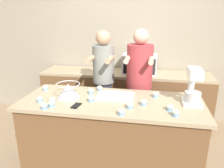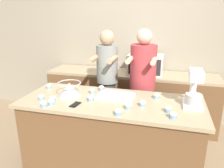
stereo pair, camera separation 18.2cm
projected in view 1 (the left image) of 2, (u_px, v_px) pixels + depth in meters
name	position (u px, v px, depth m)	size (l,w,h in m)	color
ground_plane	(111.00, 167.00, 2.74)	(16.00, 16.00, 0.00)	#937A5B
back_wall	(128.00, 43.00, 3.84)	(10.00, 0.06, 2.70)	gray
island_counter	(111.00, 135.00, 2.60)	(2.05, 0.83, 0.91)	brown
back_counter	(125.00, 97.00, 3.79)	(2.80, 0.60, 0.90)	brown
person_left	(104.00, 84.00, 3.14)	(0.32, 0.49, 1.63)	#33384C
person_right	(139.00, 86.00, 3.06)	(0.36, 0.52, 1.66)	#232328
stand_mixer	(193.00, 88.00, 2.33)	(0.20, 0.30, 0.39)	white
mixing_bowl	(68.00, 90.00, 2.52)	(0.28, 0.28, 0.17)	#BCBCC1
baking_tray	(115.00, 96.00, 2.54)	(0.43, 0.30, 0.04)	#BCBCC1
microwave_oven	(139.00, 64.00, 3.56)	(0.56, 0.39, 0.31)	silver
cell_phone	(76.00, 106.00, 2.30)	(0.09, 0.15, 0.01)	black
cupcake_0	(45.00, 88.00, 2.77)	(0.07, 0.07, 0.06)	#759EC6
cupcake_1	(100.00, 88.00, 2.76)	(0.07, 0.07, 0.06)	#759EC6
cupcake_2	(156.00, 95.00, 2.54)	(0.07, 0.07, 0.06)	#759EC6
cupcake_3	(121.00, 112.00, 2.10)	(0.07, 0.07, 0.06)	#759EC6
cupcake_4	(170.00, 107.00, 2.19)	(0.07, 0.07, 0.06)	#759EC6
cupcake_5	(51.00, 104.00, 2.28)	(0.07, 0.07, 0.06)	#759EC6
cupcake_6	(44.00, 106.00, 2.23)	(0.07, 0.07, 0.06)	#759EC6
cupcake_7	(91.00, 91.00, 2.65)	(0.07, 0.07, 0.06)	#759EC6
cupcake_8	(52.00, 100.00, 2.37)	(0.07, 0.07, 0.06)	#759EC6
cupcake_9	(144.00, 102.00, 2.32)	(0.07, 0.07, 0.06)	#759EC6
cupcake_10	(91.00, 99.00, 2.42)	(0.07, 0.07, 0.06)	#759EC6
cupcake_11	(130.00, 105.00, 2.25)	(0.07, 0.07, 0.06)	#759EC6
cupcake_12	(176.00, 113.00, 2.07)	(0.07, 0.07, 0.06)	#759EC6
cupcake_13	(40.00, 99.00, 2.41)	(0.07, 0.07, 0.06)	#759EC6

